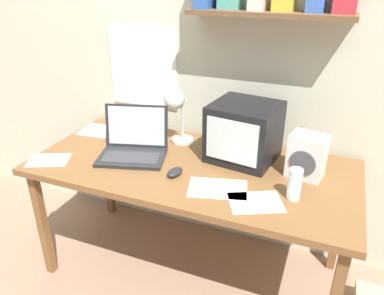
{
  "coord_description": "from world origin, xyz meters",
  "views": [
    {
      "loc": [
        0.64,
        -1.6,
        1.66
      ],
      "look_at": [
        0.0,
        0.0,
        0.82
      ],
      "focal_mm": 35.0,
      "sensor_mm": 36.0,
      "label": 1
    }
  ],
  "objects_px": {
    "printed_handout": "(49,160)",
    "juice_glass": "(294,186)",
    "crt_monitor": "(244,132)",
    "loose_paper_near_monitor": "(218,188)",
    "open_notebook": "(256,202)",
    "space_heater": "(307,156)",
    "computer_mouse": "(175,172)",
    "loose_paper_near_laptop": "(103,131)",
    "corner_desk": "(192,174)",
    "desk_lamp": "(176,106)",
    "laptop": "(134,143)"
  },
  "relations": [
    {
      "from": "space_heater",
      "to": "desk_lamp",
      "type": "bearing_deg",
      "value": -176.31
    },
    {
      "from": "corner_desk",
      "to": "loose_paper_near_laptop",
      "type": "distance_m",
      "value": 0.71
    },
    {
      "from": "printed_handout",
      "to": "juice_glass",
      "type": "bearing_deg",
      "value": 5.26
    },
    {
      "from": "loose_paper_near_laptop",
      "to": "open_notebook",
      "type": "xyz_separation_m",
      "value": [
        1.07,
        -0.42,
        0.0
      ]
    },
    {
      "from": "laptop",
      "to": "loose_paper_near_monitor",
      "type": "xyz_separation_m",
      "value": [
        0.54,
        -0.17,
        -0.06
      ]
    },
    {
      "from": "laptop",
      "to": "loose_paper_near_laptop",
      "type": "height_order",
      "value": "laptop"
    },
    {
      "from": "corner_desk",
      "to": "printed_handout",
      "type": "height_order",
      "value": "printed_handout"
    },
    {
      "from": "juice_glass",
      "to": "computer_mouse",
      "type": "bearing_deg",
      "value": -179.48
    },
    {
      "from": "laptop",
      "to": "space_heater",
      "type": "bearing_deg",
      "value": -9.31
    },
    {
      "from": "loose_paper_near_monitor",
      "to": "loose_paper_near_laptop",
      "type": "bearing_deg",
      "value": 157.03
    },
    {
      "from": "juice_glass",
      "to": "open_notebook",
      "type": "height_order",
      "value": "juice_glass"
    },
    {
      "from": "laptop",
      "to": "printed_handout",
      "type": "bearing_deg",
      "value": -163.96
    },
    {
      "from": "corner_desk",
      "to": "computer_mouse",
      "type": "distance_m",
      "value": 0.15
    },
    {
      "from": "desk_lamp",
      "to": "corner_desk",
      "type": "bearing_deg",
      "value": -33.29
    },
    {
      "from": "crt_monitor",
      "to": "computer_mouse",
      "type": "distance_m",
      "value": 0.43
    },
    {
      "from": "loose_paper_near_monitor",
      "to": "space_heater",
      "type": "bearing_deg",
      "value": 37.57
    },
    {
      "from": "computer_mouse",
      "to": "printed_handout",
      "type": "xyz_separation_m",
      "value": [
        -0.69,
        -0.11,
        -0.01
      ]
    },
    {
      "from": "juice_glass",
      "to": "printed_handout",
      "type": "height_order",
      "value": "juice_glass"
    },
    {
      "from": "crt_monitor",
      "to": "desk_lamp",
      "type": "relative_size",
      "value": 1.12
    },
    {
      "from": "laptop",
      "to": "computer_mouse",
      "type": "distance_m",
      "value": 0.33
    },
    {
      "from": "corner_desk",
      "to": "loose_paper_near_monitor",
      "type": "distance_m",
      "value": 0.27
    },
    {
      "from": "corner_desk",
      "to": "juice_glass",
      "type": "bearing_deg",
      "value": -13.14
    },
    {
      "from": "crt_monitor",
      "to": "loose_paper_near_monitor",
      "type": "distance_m",
      "value": 0.38
    },
    {
      "from": "desk_lamp",
      "to": "loose_paper_near_monitor",
      "type": "xyz_separation_m",
      "value": [
        0.38,
        -0.37,
        -0.24
      ]
    },
    {
      "from": "crt_monitor",
      "to": "juice_glass",
      "type": "bearing_deg",
      "value": -35.82
    },
    {
      "from": "juice_glass",
      "to": "printed_handout",
      "type": "xyz_separation_m",
      "value": [
        -1.27,
        -0.12,
        -0.07
      ]
    },
    {
      "from": "computer_mouse",
      "to": "printed_handout",
      "type": "bearing_deg",
      "value": -170.84
    },
    {
      "from": "crt_monitor",
      "to": "loose_paper_near_monitor",
      "type": "bearing_deg",
      "value": -86.0
    },
    {
      "from": "juice_glass",
      "to": "printed_handout",
      "type": "bearing_deg",
      "value": -174.74
    },
    {
      "from": "desk_lamp",
      "to": "loose_paper_near_monitor",
      "type": "height_order",
      "value": "desk_lamp"
    },
    {
      "from": "desk_lamp",
      "to": "loose_paper_near_monitor",
      "type": "relative_size",
      "value": 1.1
    },
    {
      "from": "computer_mouse",
      "to": "space_heater",
      "type": "bearing_deg",
      "value": 21.21
    },
    {
      "from": "space_heater",
      "to": "loose_paper_near_monitor",
      "type": "height_order",
      "value": "space_heater"
    },
    {
      "from": "laptop",
      "to": "desk_lamp",
      "type": "bearing_deg",
      "value": 34.07
    },
    {
      "from": "printed_handout",
      "to": "laptop",
      "type": "bearing_deg",
      "value": 31.85
    },
    {
      "from": "space_heater",
      "to": "loose_paper_near_laptop",
      "type": "bearing_deg",
      "value": -173.39
    },
    {
      "from": "crt_monitor",
      "to": "corner_desk",
      "type": "bearing_deg",
      "value": -133.8
    },
    {
      "from": "desk_lamp",
      "to": "crt_monitor",
      "type": "bearing_deg",
      "value": 11.95
    },
    {
      "from": "crt_monitor",
      "to": "open_notebook",
      "type": "relative_size",
      "value": 1.34
    },
    {
      "from": "crt_monitor",
      "to": "printed_handout",
      "type": "height_order",
      "value": "crt_monitor"
    },
    {
      "from": "space_heater",
      "to": "computer_mouse",
      "type": "bearing_deg",
      "value": -147.72
    },
    {
      "from": "laptop",
      "to": "loose_paper_near_monitor",
      "type": "relative_size",
      "value": 1.36
    },
    {
      "from": "space_heater",
      "to": "loose_paper_near_laptop",
      "type": "xyz_separation_m",
      "value": [
        -1.24,
        0.1,
        -0.11
      ]
    },
    {
      "from": "juice_glass",
      "to": "loose_paper_near_monitor",
      "type": "height_order",
      "value": "juice_glass"
    },
    {
      "from": "desk_lamp",
      "to": "loose_paper_near_monitor",
      "type": "distance_m",
      "value": 0.58
    },
    {
      "from": "crt_monitor",
      "to": "printed_handout",
      "type": "relative_size",
      "value": 1.48
    },
    {
      "from": "crt_monitor",
      "to": "laptop",
      "type": "distance_m",
      "value": 0.6
    },
    {
      "from": "crt_monitor",
      "to": "open_notebook",
      "type": "distance_m",
      "value": 0.46
    },
    {
      "from": "corner_desk",
      "to": "laptop",
      "type": "relative_size",
      "value": 4.04
    },
    {
      "from": "space_heater",
      "to": "loose_paper_near_monitor",
      "type": "distance_m",
      "value": 0.47
    }
  ]
}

